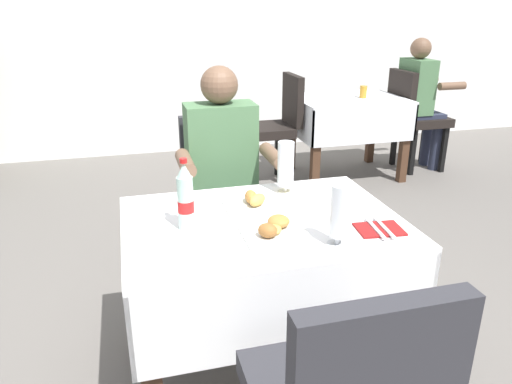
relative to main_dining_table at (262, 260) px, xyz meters
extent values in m
cube|color=white|center=(-0.12, 3.70, 0.99)|extent=(11.00, 0.12, 3.11)
cube|color=white|center=(0.00, 0.00, 0.17)|extent=(1.09, 0.79, 0.02)
cube|color=white|center=(0.00, -0.39, 0.00)|extent=(1.09, 0.02, 0.32)
cube|color=white|center=(0.00, 0.39, 0.00)|extent=(1.09, 0.02, 0.32)
cube|color=white|center=(-0.54, 0.00, 0.00)|extent=(0.02, 0.79, 0.32)
cube|color=white|center=(0.54, 0.00, 0.00)|extent=(0.02, 0.79, 0.32)
cube|color=#472D1E|center=(-0.48, -0.33, -0.20)|extent=(0.07, 0.07, 0.73)
cube|color=#472D1E|center=(0.48, -0.33, -0.20)|extent=(0.07, 0.07, 0.73)
cube|color=#472D1E|center=(-0.48, 0.33, -0.20)|extent=(0.07, 0.07, 0.73)
cube|color=#472D1E|center=(0.48, 0.33, -0.20)|extent=(0.07, 0.07, 0.73)
cube|color=#2D2D33|center=(0.00, 0.69, -0.08)|extent=(0.44, 0.44, 0.08)
cube|color=#2D2D33|center=(0.00, 0.94, 0.18)|extent=(0.42, 0.06, 0.44)
cube|color=black|center=(-0.17, 0.52, -0.34)|extent=(0.04, 0.04, 0.45)
cube|color=black|center=(0.17, 0.52, -0.34)|extent=(0.04, 0.04, 0.45)
cube|color=black|center=(-0.17, 0.86, -0.34)|extent=(0.04, 0.04, 0.45)
cube|color=black|center=(0.17, 0.86, -0.34)|extent=(0.04, 0.04, 0.45)
cylinder|color=#282D42|center=(-0.10, 0.49, -0.34)|extent=(0.10, 0.10, 0.45)
cylinder|color=#282D42|center=(0.06, 0.49, -0.34)|extent=(0.10, 0.10, 0.45)
cube|color=#282D42|center=(-0.02, 0.65, -0.06)|extent=(0.34, 0.36, 0.12)
cube|color=#4C754C|center=(-0.02, 0.73, 0.25)|extent=(0.36, 0.20, 0.50)
sphere|color=brown|center=(-0.02, 0.73, 0.60)|extent=(0.19, 0.19, 0.19)
cylinder|color=brown|center=(-0.23, 0.50, 0.28)|extent=(0.07, 0.26, 0.07)
cylinder|color=brown|center=(0.20, 0.50, 0.28)|extent=(0.07, 0.26, 0.07)
cube|color=white|center=(0.01, -0.14, 0.19)|extent=(0.24, 0.24, 0.01)
ellipsoid|color=gold|center=(0.01, -0.14, 0.20)|extent=(0.07, 0.09, 0.03)
ellipsoid|color=#B77A38|center=(0.03, -0.10, 0.21)|extent=(0.11, 0.11, 0.04)
ellipsoid|color=#99602D|center=(-0.03, -0.18, 0.22)|extent=(0.09, 0.09, 0.05)
cube|color=white|center=(-0.01, 0.13, 0.19)|extent=(0.23, 0.23, 0.01)
ellipsoid|color=#B77A38|center=(-0.01, 0.15, 0.22)|extent=(0.06, 0.09, 0.05)
ellipsoid|color=gold|center=(0.01, 0.12, 0.22)|extent=(0.10, 0.10, 0.05)
cylinder|color=white|center=(0.18, 0.26, 0.18)|extent=(0.07, 0.07, 0.01)
cylinder|color=white|center=(0.18, 0.26, 0.20)|extent=(0.02, 0.02, 0.03)
cylinder|color=white|center=(0.18, 0.26, 0.32)|extent=(0.07, 0.07, 0.20)
cylinder|color=gold|center=(0.18, 0.26, 0.30)|extent=(0.07, 0.07, 0.16)
cylinder|color=white|center=(0.19, -0.28, 0.18)|extent=(0.07, 0.07, 0.01)
cylinder|color=white|center=(0.19, -0.28, 0.20)|extent=(0.02, 0.02, 0.03)
cylinder|color=white|center=(0.19, -0.28, 0.31)|extent=(0.06, 0.06, 0.19)
cylinder|color=#C68928|center=(0.19, -0.28, 0.25)|extent=(0.06, 0.06, 0.08)
cylinder|color=silver|center=(-0.30, -0.01, 0.28)|extent=(0.06, 0.06, 0.21)
cylinder|color=red|center=(-0.30, -0.01, 0.27)|extent=(0.06, 0.06, 0.05)
cone|color=silver|center=(-0.30, -0.01, 0.41)|extent=(0.05, 0.05, 0.05)
cylinder|color=red|center=(-0.30, -0.01, 0.45)|extent=(0.03, 0.03, 0.02)
cube|color=maroon|center=(0.40, -0.21, 0.18)|extent=(0.18, 0.15, 0.01)
cube|color=silver|center=(0.38, -0.21, 0.19)|extent=(0.03, 0.19, 0.01)
cube|color=silver|center=(0.42, -0.21, 0.19)|extent=(0.03, 0.19, 0.01)
cube|color=white|center=(1.50, 2.40, 0.17)|extent=(0.98, 0.76, 0.02)
cube|color=white|center=(1.50, 2.03, 0.00)|extent=(0.98, 0.02, 0.32)
cube|color=white|center=(1.50, 2.77, 0.00)|extent=(0.98, 0.02, 0.32)
cube|color=white|center=(1.02, 2.40, 0.00)|extent=(0.02, 0.76, 0.32)
cube|color=white|center=(1.98, 2.40, 0.00)|extent=(0.02, 0.76, 0.32)
cube|color=#472D1E|center=(1.07, 2.08, -0.20)|extent=(0.07, 0.07, 0.73)
cube|color=#472D1E|center=(1.93, 2.08, -0.20)|extent=(0.07, 0.07, 0.73)
cube|color=#472D1E|center=(1.07, 2.72, -0.20)|extent=(0.07, 0.07, 0.73)
cube|color=#472D1E|center=(1.93, 2.72, -0.20)|extent=(0.07, 0.07, 0.73)
cube|color=black|center=(0.71, 2.40, -0.08)|extent=(0.44, 0.44, 0.08)
cube|color=black|center=(0.96, 2.40, 0.18)|extent=(0.06, 0.42, 0.44)
cube|color=black|center=(0.54, 2.57, -0.34)|extent=(0.04, 0.04, 0.45)
cube|color=black|center=(0.54, 2.23, -0.34)|extent=(0.04, 0.04, 0.45)
cube|color=black|center=(0.88, 2.57, -0.34)|extent=(0.04, 0.04, 0.45)
cube|color=black|center=(0.88, 2.23, -0.34)|extent=(0.04, 0.04, 0.45)
cube|color=black|center=(2.29, 2.40, -0.08)|extent=(0.44, 0.44, 0.08)
cube|color=black|center=(2.04, 2.40, 0.18)|extent=(0.06, 0.42, 0.44)
cube|color=black|center=(2.46, 2.23, -0.34)|extent=(0.04, 0.04, 0.45)
cube|color=black|center=(2.46, 2.57, -0.34)|extent=(0.04, 0.04, 0.45)
cube|color=black|center=(2.12, 2.23, -0.34)|extent=(0.04, 0.04, 0.45)
cube|color=black|center=(2.12, 2.57, -0.34)|extent=(0.04, 0.04, 0.45)
cylinder|color=#282D42|center=(2.43, 2.32, -0.34)|extent=(0.10, 0.10, 0.45)
cylinder|color=#282D42|center=(2.43, 2.48, -0.34)|extent=(0.10, 0.10, 0.45)
cube|color=#282D42|center=(2.27, 2.40, -0.06)|extent=(0.36, 0.34, 0.12)
cube|color=#4C754C|center=(2.19, 2.40, 0.25)|extent=(0.20, 0.36, 0.50)
sphere|color=brown|center=(2.19, 2.40, 0.60)|extent=(0.19, 0.19, 0.19)
cylinder|color=brown|center=(2.42, 2.19, 0.28)|extent=(0.26, 0.07, 0.07)
cylinder|color=brown|center=(2.42, 2.62, 0.28)|extent=(0.26, 0.07, 0.07)
cylinder|color=#C68928|center=(1.62, 2.35, 0.23)|extent=(0.06, 0.06, 0.11)
camera|label=1|loc=(-0.48, -1.69, 0.97)|focal=34.16mm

